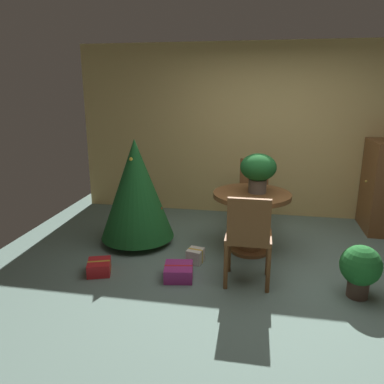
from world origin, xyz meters
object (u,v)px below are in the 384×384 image
round_dining_table (251,213)px  flower_vase (258,169)px  gift_box_purple (179,272)px  gift_box_red (99,267)px  wooden_cabinet (382,187)px  potted_plant (360,268)px  holiday_tree (136,189)px  gift_box_cream (195,256)px  wooden_chair_far (253,191)px  wooden_chair_near (248,235)px

round_dining_table → flower_vase: size_ratio=1.98×
gift_box_purple → gift_box_red: gift_box_purple is taller
flower_vase → wooden_cabinet: size_ratio=0.37×
wooden_cabinet → potted_plant: 2.08m
holiday_tree → gift_box_cream: (0.84, -0.44, -0.64)m
flower_vase → wooden_chair_far: (-0.06, 0.77, -0.48)m
wooden_chair_near → gift_box_purple: wooden_chair_near is taller
wooden_chair_near → gift_box_red: wooden_chair_near is taller
gift_box_cream → gift_box_purple: 0.41m
wooden_chair_far → wooden_chair_near: bearing=-90.0°
round_dining_table → gift_box_red: size_ratio=2.71×
gift_box_red → potted_plant: bearing=0.3°
wooden_chair_far → round_dining_table: bearing=-90.0°
flower_vase → gift_box_purple: bearing=-132.3°
potted_plant → gift_box_cream: bearing=165.4°
wooden_chair_near → flower_vase: bearing=86.1°
wooden_chair_near → gift_box_purple: bearing=179.3°
round_dining_table → potted_plant: size_ratio=1.76×
potted_plant → flower_vase: bearing=138.6°
round_dining_table → holiday_tree: 1.46m
gift_box_purple → gift_box_red: size_ratio=1.04×
wooden_cabinet → potted_plant: bearing=-109.5°
round_dining_table → gift_box_red: 1.86m
holiday_tree → gift_box_red: 1.11m
gift_box_red → gift_box_cream: bearing=24.4°
gift_box_cream → wooden_cabinet: wooden_cabinet is taller
gift_box_purple → wooden_cabinet: bearing=37.6°
gift_box_purple → wooden_cabinet: size_ratio=0.28×
holiday_tree → potted_plant: (2.51, -0.88, -0.42)m
round_dining_table → gift_box_red: bearing=-151.2°
wooden_chair_near → round_dining_table: bearing=90.0°
gift_box_red → wooden_cabinet: wooden_cabinet is taller
wooden_chair_far → wooden_cabinet: size_ratio=0.79×
holiday_tree → potted_plant: size_ratio=2.58×
wooden_chair_far → gift_box_purple: bearing=-113.8°
flower_vase → wooden_chair_near: flower_vase is taller
round_dining_table → wooden_chair_far: (0.00, 0.80, 0.06)m
holiday_tree → gift_box_red: holiday_tree is taller
round_dining_table → potted_plant: round_dining_table is taller
wooden_chair_far → potted_plant: (1.07, -1.66, -0.25)m
round_dining_table → wooden_chair_near: bearing=-90.0°
round_dining_table → holiday_tree: bearing=179.4°
flower_vase → potted_plant: 1.53m
holiday_tree → gift_box_purple: bearing=-49.1°
gift_box_red → gift_box_purple: bearing=3.2°
wooden_chair_near → wooden_cabinet: bearing=47.5°
wooden_chair_near → potted_plant: (1.07, -0.03, -0.25)m
round_dining_table → flower_vase: flower_vase is taller
round_dining_table → wooden_chair_near: (0.00, -0.83, 0.06)m
round_dining_table → flower_vase: bearing=23.6°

